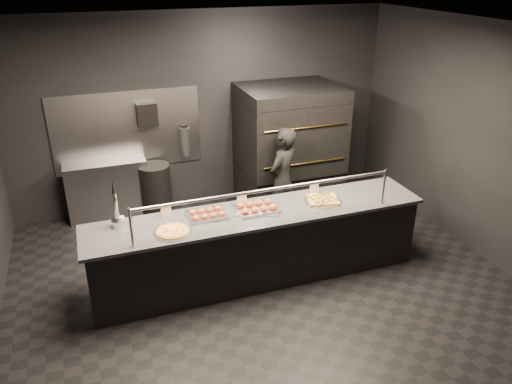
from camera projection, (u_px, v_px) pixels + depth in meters
room at (255, 166)px, 5.70m from camera, size 6.04×6.00×3.00m
service_counter at (258, 245)px, 6.10m from camera, size 4.10×0.78×1.37m
pizza_oven at (289, 146)px, 7.88m from camera, size 1.50×1.23×1.91m
prep_shelf at (108, 190)px, 7.60m from camera, size 1.20×0.35×0.90m
towel_dispenser at (147, 114)px, 7.41m from camera, size 0.30×0.20×0.35m
fire_extinguisher at (185, 141)px, 7.79m from camera, size 0.14×0.14×0.51m
beer_tap at (117, 214)px, 5.52m from camera, size 0.14×0.21×0.56m
round_pizza at (173, 231)px, 5.45m from camera, size 0.42×0.42×0.03m
slider_tray_a at (207, 214)px, 5.80m from camera, size 0.48×0.37×0.07m
slider_tray_b at (257, 207)px, 5.95m from camera, size 0.61×0.53×0.08m
square_pizza at (323, 200)px, 6.17m from camera, size 0.46×0.46×0.05m
condiment_jar at (125, 221)px, 5.61m from camera, size 0.16×0.06×0.10m
tent_cards at (243, 198)px, 6.09m from camera, size 2.03×0.04×0.15m
trash_bin at (156, 190)px, 7.73m from camera, size 0.48×0.48×0.80m
worker at (282, 180)px, 7.15m from camera, size 0.67×0.63×1.54m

